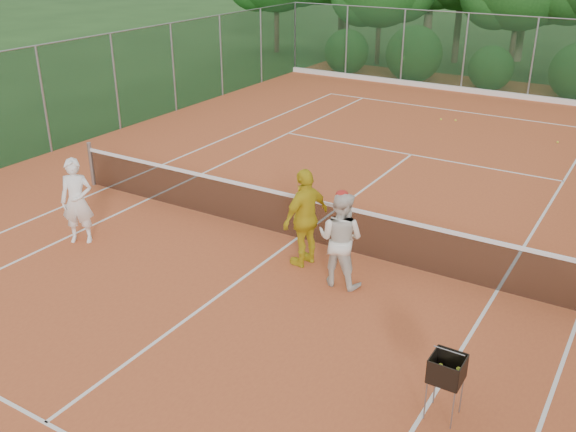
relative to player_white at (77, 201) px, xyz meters
The scene contains 12 objects.
ground 4.51m from the player_white, 32.83° to the left, with size 120.00×120.00×0.00m, color #1F4318.
clay_court 4.51m from the player_white, 32.83° to the left, with size 18.00×36.00×0.02m, color #C1582C.
tennis_net 4.43m from the player_white, 32.83° to the left, with size 11.97×0.10×1.10m.
player_white is the anchor object (origin of this frame).
player_center_grp 5.43m from the player_white, 12.80° to the left, with size 0.88×0.69×1.80m.
player_yellow 4.66m from the player_white, 19.44° to the left, with size 1.12×0.47×1.91m, color gold.
ball_hopper 8.13m from the player_white, ahead, with size 0.40×0.40×0.92m.
stray_ball_a 13.22m from the player_white, 75.92° to the left, with size 0.07×0.07×0.07m, color #CCE435.
stray_ball_b 13.46m from the player_white, 74.16° to the left, with size 0.07×0.07×0.07m, color yellow.
stray_ball_c 14.06m from the player_white, 59.75° to the left, with size 0.07×0.07×0.07m, color gold.
court_markings 4.50m from the player_white, 32.83° to the left, with size 11.03×23.83×0.01m.
fence_back 17.80m from the player_white, 77.96° to the left, with size 18.07×0.07×3.00m.
Camera 1 is at (6.06, -10.31, 5.83)m, focal length 40.00 mm.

